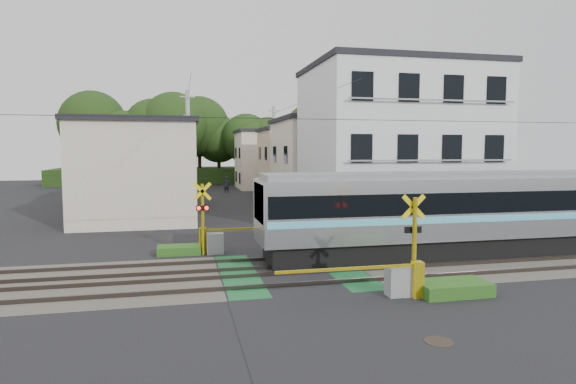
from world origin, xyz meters
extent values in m
plane|color=black|center=(0.00, 0.00, 0.00)|extent=(120.00, 120.00, 0.00)
cube|color=#47423A|center=(0.00, 0.00, 0.00)|extent=(120.00, 6.00, 0.00)
cube|color=black|center=(0.00, 0.00, 0.01)|extent=(5.20, 120.00, 0.00)
cube|color=#145126|center=(-1.90, 0.00, 0.01)|extent=(1.30, 6.00, 0.00)
cube|color=#145126|center=(1.90, 0.00, 0.01)|extent=(1.30, 6.00, 0.00)
cube|color=#3F3833|center=(0.00, -1.90, 0.07)|extent=(120.00, 0.08, 0.14)
cube|color=#3F3833|center=(0.00, -0.50, 0.07)|extent=(120.00, 0.08, 0.14)
cube|color=#3F3833|center=(0.00, 0.50, 0.07)|extent=(120.00, 0.08, 0.14)
cube|color=#3F3833|center=(0.00, 1.90, 0.07)|extent=(120.00, 0.08, 0.14)
cube|color=black|center=(7.44, 1.20, 0.42)|extent=(16.20, 2.23, 0.84)
cube|color=black|center=(1.53, 1.20, 0.28)|extent=(2.25, 2.06, 0.56)
cube|color=black|center=(13.35, 1.20, 0.28)|extent=(2.25, 2.06, 0.56)
cube|color=#AEB3B8|center=(7.44, 1.20, 2.06)|extent=(16.87, 2.62, 2.44)
cube|color=black|center=(7.44, 1.20, 2.35)|extent=(16.60, 2.66, 0.83)
cube|color=#5CC4E7|center=(7.44, 1.20, 1.72)|extent=(16.70, 2.65, 0.26)
cube|color=slate|center=(7.44, 1.20, 3.39)|extent=(16.53, 2.15, 0.22)
cube|color=black|center=(-0.95, 1.20, 2.43)|extent=(0.10, 2.26, 1.46)
cylinder|color=yellow|center=(3.00, -3.60, 1.50)|extent=(0.14, 0.14, 3.00)
cube|color=yellow|center=(3.00, -3.50, 2.70)|extent=(0.77, 0.05, 0.77)
cube|color=yellow|center=(3.00, -3.50, 2.70)|extent=(0.77, 0.05, 0.77)
cube|color=black|center=(3.00, -3.50, 2.00)|extent=(0.55, 0.05, 0.20)
sphere|color=#FF0C07|center=(2.84, -3.44, 2.00)|extent=(0.16, 0.16, 0.16)
sphere|color=#FF0C07|center=(3.16, -3.44, 2.00)|extent=(0.16, 0.16, 0.16)
cube|color=gray|center=(2.50, -3.60, 0.45)|extent=(0.70, 0.50, 0.90)
cube|color=yellow|center=(3.00, -3.85, 0.55)|extent=(0.30, 0.30, 1.10)
cube|color=yellow|center=(0.75, -3.85, 1.00)|extent=(4.20, 0.08, 0.08)
cylinder|color=yellow|center=(-3.00, 3.60, 1.50)|extent=(0.14, 0.14, 3.00)
cube|color=yellow|center=(-3.00, 3.50, 2.70)|extent=(0.77, 0.05, 0.77)
cube|color=yellow|center=(-3.00, 3.50, 2.70)|extent=(0.77, 0.05, 0.77)
cube|color=black|center=(-3.00, 3.50, 2.00)|extent=(0.55, 0.05, 0.20)
sphere|color=#FF0C07|center=(-3.16, 3.44, 2.00)|extent=(0.16, 0.16, 0.16)
sphere|color=#FF0C07|center=(-2.84, 3.44, 2.00)|extent=(0.16, 0.16, 0.16)
cube|color=gray|center=(-2.50, 3.60, 0.45)|extent=(0.70, 0.50, 0.90)
cube|color=yellow|center=(-3.00, 3.85, 0.55)|extent=(0.30, 0.30, 1.10)
cube|color=yellow|center=(-0.75, 3.85, 1.00)|extent=(4.20, 0.08, 0.08)
cube|color=silver|center=(8.50, 9.50, 4.50)|extent=(10.00, 8.00, 9.00)
cube|color=black|center=(8.50, 9.50, 9.15)|extent=(10.20, 8.16, 0.30)
cube|color=black|center=(4.80, 5.47, 1.50)|extent=(1.10, 0.06, 1.40)
cube|color=black|center=(7.25, 5.47, 1.50)|extent=(1.10, 0.06, 1.40)
cube|color=black|center=(9.70, 5.47, 1.50)|extent=(1.10, 0.06, 1.40)
cube|color=black|center=(12.15, 5.47, 1.50)|extent=(1.10, 0.06, 1.40)
cube|color=gray|center=(8.50, 5.25, 0.90)|extent=(9.00, 0.06, 0.08)
cube|color=black|center=(4.80, 5.47, 4.50)|extent=(1.10, 0.06, 1.40)
cube|color=black|center=(7.25, 5.47, 4.50)|extent=(1.10, 0.06, 1.40)
cube|color=black|center=(9.70, 5.47, 4.50)|extent=(1.10, 0.06, 1.40)
cube|color=black|center=(12.15, 5.47, 4.50)|extent=(1.10, 0.06, 1.40)
cube|color=gray|center=(8.50, 5.25, 3.90)|extent=(9.00, 0.06, 0.08)
cube|color=black|center=(4.80, 5.47, 7.50)|extent=(1.10, 0.06, 1.40)
cube|color=black|center=(7.25, 5.47, 7.50)|extent=(1.10, 0.06, 1.40)
cube|color=black|center=(9.70, 5.47, 7.50)|extent=(1.10, 0.06, 1.40)
cube|color=black|center=(12.15, 5.47, 7.50)|extent=(1.10, 0.06, 1.40)
cube|color=gray|center=(8.50, 5.25, 6.90)|extent=(9.00, 0.06, 0.08)
cube|color=beige|center=(-6.50, 14.00, 3.00)|extent=(7.00, 7.00, 6.00)
cube|color=black|center=(-6.50, 14.00, 6.15)|extent=(7.35, 7.35, 0.30)
cube|color=black|center=(-2.97, 12.25, 1.30)|extent=(0.06, 1.00, 1.20)
cube|color=black|center=(-2.97, 15.75, 1.30)|extent=(0.06, 1.00, 1.20)
cube|color=black|center=(-2.97, 12.25, 4.10)|extent=(0.06, 1.00, 1.20)
cube|color=black|center=(-2.97, 15.75, 4.10)|extent=(0.06, 1.00, 1.20)
cube|color=beige|center=(6.80, 18.00, 3.25)|extent=(7.00, 8.00, 6.50)
cube|color=black|center=(6.80, 18.00, 6.65)|extent=(7.35, 8.40, 0.30)
cube|color=black|center=(3.27, 16.00, 1.30)|extent=(0.06, 1.00, 1.20)
cube|color=black|center=(3.27, 20.00, 1.30)|extent=(0.06, 1.00, 1.20)
cube|color=black|center=(3.27, 16.00, 4.10)|extent=(0.06, 1.00, 1.20)
cube|color=black|center=(3.27, 20.00, 4.10)|extent=(0.06, 1.00, 1.20)
cube|color=#9DA0A2|center=(-7.00, 23.00, 2.90)|extent=(8.00, 7.00, 5.80)
cube|color=black|center=(-7.00, 23.00, 5.95)|extent=(8.40, 7.35, 0.30)
cube|color=black|center=(-2.97, 21.25, 1.30)|extent=(0.06, 1.00, 1.20)
cube|color=black|center=(-2.97, 24.75, 1.30)|extent=(0.06, 1.00, 1.20)
cube|color=black|center=(-2.97, 21.25, 4.10)|extent=(0.06, 1.00, 1.20)
cube|color=black|center=(-2.97, 24.75, 4.10)|extent=(0.06, 1.00, 1.20)
cube|color=#CDB291|center=(7.20, 28.00, 3.10)|extent=(7.00, 7.00, 6.20)
cube|color=black|center=(7.20, 28.00, 6.35)|extent=(7.35, 7.35, 0.30)
cube|color=black|center=(3.67, 26.25, 1.30)|extent=(0.06, 1.00, 1.20)
cube|color=black|center=(3.67, 29.75, 1.30)|extent=(0.06, 1.00, 1.20)
cube|color=black|center=(3.67, 26.25, 4.10)|extent=(0.06, 1.00, 1.20)
cube|color=black|center=(3.67, 29.75, 4.10)|extent=(0.06, 1.00, 1.20)
cube|color=beige|center=(-6.80, 33.00, 3.00)|extent=(7.00, 8.00, 6.00)
cube|color=black|center=(-6.80, 33.00, 6.15)|extent=(7.35, 8.40, 0.30)
cube|color=black|center=(-3.27, 31.00, 1.30)|extent=(0.06, 1.00, 1.20)
cube|color=black|center=(-3.27, 35.00, 1.30)|extent=(0.06, 1.00, 1.20)
cube|color=black|center=(-3.27, 31.00, 4.10)|extent=(0.06, 1.00, 1.20)
cube|color=black|center=(-3.27, 35.00, 4.10)|extent=(0.06, 1.00, 1.20)
cube|color=beige|center=(6.50, 38.00, 3.20)|extent=(8.00, 7.00, 6.40)
cube|color=black|center=(6.50, 38.00, 6.55)|extent=(8.40, 7.35, 0.30)
cube|color=black|center=(2.47, 36.25, 1.30)|extent=(0.06, 1.00, 1.20)
cube|color=black|center=(2.47, 39.75, 1.30)|extent=(0.06, 1.00, 1.20)
cube|color=black|center=(2.47, 36.25, 4.10)|extent=(0.06, 1.00, 1.20)
cube|color=black|center=(2.47, 39.75, 4.10)|extent=(0.06, 1.00, 1.20)
cube|color=#1F3712|center=(0.00, 50.00, 1.00)|extent=(40.00, 10.00, 2.00)
cylinder|color=#332114|center=(-14.59, 47.99, 2.96)|extent=(0.50, 0.50, 5.92)
sphere|color=#1F3712|center=(-14.59, 47.99, 7.70)|extent=(8.29, 8.29, 8.29)
cylinder|color=#332114|center=(-10.71, 45.87, 2.32)|extent=(0.50, 0.50, 4.64)
sphere|color=#1F3712|center=(-10.71, 45.87, 6.03)|extent=(6.50, 6.50, 6.50)
cylinder|color=#332114|center=(-7.07, 46.36, 2.71)|extent=(0.50, 0.50, 5.43)
sphere|color=#1F3712|center=(-7.07, 46.36, 7.05)|extent=(7.60, 7.60, 7.60)
cylinder|color=#332114|center=(-4.64, 45.24, 2.90)|extent=(0.50, 0.50, 5.80)
sphere|color=#1F3712|center=(-4.64, 45.24, 7.55)|extent=(8.13, 8.13, 8.13)
cylinder|color=#332114|center=(-1.38, 49.26, 2.90)|extent=(0.50, 0.50, 5.80)
sphere|color=#1F3712|center=(-1.38, 49.26, 7.54)|extent=(8.12, 8.12, 8.12)
cylinder|color=#332114|center=(1.17, 48.80, 2.25)|extent=(0.50, 0.50, 4.50)
sphere|color=#1F3712|center=(1.17, 48.80, 5.85)|extent=(6.30, 6.30, 6.30)
cylinder|color=#332114|center=(4.54, 45.83, 2.29)|extent=(0.50, 0.50, 4.57)
sphere|color=#1F3712|center=(4.54, 45.83, 5.94)|extent=(6.40, 6.40, 6.40)
cylinder|color=#332114|center=(7.43, 45.17, 2.18)|extent=(0.50, 0.50, 4.35)
sphere|color=#1F3712|center=(7.43, 45.17, 5.66)|extent=(6.09, 6.09, 6.09)
cylinder|color=#332114|center=(11.33, 47.45, 2.01)|extent=(0.50, 0.50, 4.01)
sphere|color=#1F3712|center=(11.33, 47.45, 5.22)|extent=(5.62, 5.62, 5.62)
cylinder|color=#332114|center=(13.27, 45.23, 2.67)|extent=(0.50, 0.50, 5.33)
sphere|color=#1F3712|center=(13.27, 45.23, 6.93)|extent=(7.46, 7.46, 7.46)
cube|color=black|center=(6.00, 1.20, 5.60)|extent=(60.00, 0.02, 0.02)
cylinder|color=#A5A5A0|center=(-3.40, 13.00, 4.00)|extent=(0.26, 0.26, 8.00)
cube|color=#A5A5A0|center=(-3.40, 13.00, 7.60)|extent=(0.90, 0.08, 0.08)
cylinder|color=#A5A5A0|center=(3.60, 22.00, 4.00)|extent=(0.26, 0.26, 8.00)
cube|color=#A5A5A0|center=(3.60, 22.00, 7.60)|extent=(0.90, 0.08, 0.08)
cylinder|color=#A5A5A0|center=(-3.40, 34.00, 4.00)|extent=(0.26, 0.26, 8.00)
cube|color=#A5A5A0|center=(-3.40, 34.00, 7.60)|extent=(0.90, 0.08, 0.08)
cube|color=black|center=(-3.40, 23.50, 7.40)|extent=(0.02, 42.00, 0.02)
cube|color=black|center=(3.60, 23.50, 7.40)|extent=(0.02, 42.00, 0.02)
imported|color=#24242D|center=(0.65, 32.62, 0.86)|extent=(0.74, 0.61, 1.72)
cylinder|color=#2D261E|center=(1.88, -7.05, 0.01)|extent=(0.68, 0.68, 0.02)
cube|color=#2D5E1E|center=(4.20, -3.80, 0.20)|extent=(2.20, 1.20, 0.40)
cube|color=#2D5E1E|center=(-4.00, 3.90, 0.18)|extent=(1.80, 1.00, 0.36)
cube|color=#2D5E1E|center=(4.60, 3.20, 0.15)|extent=(1.50, 0.90, 0.30)
camera|label=1|loc=(-3.85, -16.77, 4.42)|focal=30.00mm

